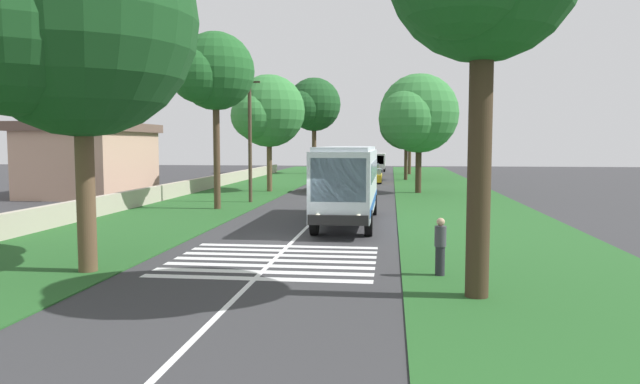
{
  "coord_description": "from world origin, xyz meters",
  "views": [
    {
      "loc": [
        -23.14,
        -3.86,
        3.88
      ],
      "look_at": [
        4.39,
        -0.54,
        1.6
      ],
      "focal_mm": 33.09,
      "sensor_mm": 36.0,
      "label": 1
    }
  ],
  "objects_px": {
    "trailing_car_1": "(373,176)",
    "roadside_tree_right_0": "(416,116)",
    "trailing_car_3": "(372,170)",
    "roadside_tree_right_1": "(409,117)",
    "trailing_car_2": "(338,172)",
    "roadside_tree_left_3": "(213,74)",
    "roadside_tree_left_2": "(74,28)",
    "roadside_tree_right_3": "(405,125)",
    "utility_pole": "(250,136)",
    "pedestrian": "(440,246)",
    "trailing_car_0": "(322,182)",
    "trailing_minibus_0": "(378,160)",
    "roadside_tree_left_1": "(312,106)",
    "roadside_building": "(91,159)",
    "roadside_tree_left_0": "(268,113)",
    "coach_bus": "(348,179)"
  },
  "relations": [
    {
      "from": "trailing_car_0",
      "to": "trailing_car_3",
      "type": "bearing_deg",
      "value": -8.07
    },
    {
      "from": "trailing_car_1",
      "to": "roadside_tree_left_0",
      "type": "height_order",
      "value": "roadside_tree_left_0"
    },
    {
      "from": "trailing_car_3",
      "to": "roadside_tree_left_2",
      "type": "height_order",
      "value": "roadside_tree_left_2"
    },
    {
      "from": "roadside_tree_left_3",
      "to": "roadside_tree_right_1",
      "type": "bearing_deg",
      "value": -16.77
    },
    {
      "from": "coach_bus",
      "to": "trailing_car_3",
      "type": "bearing_deg",
      "value": 0.28
    },
    {
      "from": "roadside_tree_right_1",
      "to": "utility_pole",
      "type": "relative_size",
      "value": 1.17
    },
    {
      "from": "trailing_car_1",
      "to": "roadside_tree_left_0",
      "type": "distance_m",
      "value": 15.2
    },
    {
      "from": "pedestrian",
      "to": "roadside_tree_right_0",
      "type": "bearing_deg",
      "value": -0.93
    },
    {
      "from": "trailing_car_0",
      "to": "roadside_tree_left_0",
      "type": "relative_size",
      "value": 0.46
    },
    {
      "from": "coach_bus",
      "to": "roadside_building",
      "type": "distance_m",
      "value": 24.08
    },
    {
      "from": "roadside_tree_left_0",
      "to": "utility_pole",
      "type": "relative_size",
      "value": 1.11
    },
    {
      "from": "trailing_car_2",
      "to": "trailing_car_3",
      "type": "relative_size",
      "value": 1.0
    },
    {
      "from": "roadside_tree_left_2",
      "to": "roadside_tree_right_0",
      "type": "relative_size",
      "value": 1.17
    },
    {
      "from": "trailing_car_2",
      "to": "roadside_tree_right_0",
      "type": "bearing_deg",
      "value": -157.67
    },
    {
      "from": "roadside_tree_right_1",
      "to": "pedestrian",
      "type": "height_order",
      "value": "roadside_tree_right_1"
    },
    {
      "from": "trailing_car_2",
      "to": "roadside_building",
      "type": "relative_size",
      "value": 0.43
    },
    {
      "from": "utility_pole",
      "to": "pedestrian",
      "type": "relative_size",
      "value": 4.99
    },
    {
      "from": "roadside_tree_left_1",
      "to": "pedestrian",
      "type": "height_order",
      "value": "roadside_tree_left_1"
    },
    {
      "from": "trailing_car_3",
      "to": "roadside_tree_right_1",
      "type": "relative_size",
      "value": 0.43
    },
    {
      "from": "roadside_tree_right_0",
      "to": "trailing_car_0",
      "type": "bearing_deg",
      "value": 74.99
    },
    {
      "from": "coach_bus",
      "to": "utility_pole",
      "type": "relative_size",
      "value": 1.32
    },
    {
      "from": "trailing_car_0",
      "to": "trailing_minibus_0",
      "type": "xyz_separation_m",
      "value": [
        34.83,
        -3.83,
        0.88
      ]
    },
    {
      "from": "roadside_tree_right_1",
      "to": "roadside_tree_right_0",
      "type": "bearing_deg",
      "value": 179.53
    },
    {
      "from": "roadside_tree_right_3",
      "to": "roadside_tree_right_1",
      "type": "bearing_deg",
      "value": -3.65
    },
    {
      "from": "trailing_car_1",
      "to": "roadside_tree_right_3",
      "type": "relative_size",
      "value": 0.48
    },
    {
      "from": "trailing_minibus_0",
      "to": "roadside_tree_right_1",
      "type": "height_order",
      "value": "roadside_tree_right_1"
    },
    {
      "from": "roadside_tree_right_3",
      "to": "pedestrian",
      "type": "relative_size",
      "value": 5.26
    },
    {
      "from": "roadside_tree_left_0",
      "to": "roadside_tree_right_3",
      "type": "distance_m",
      "value": 20.1
    },
    {
      "from": "pedestrian",
      "to": "trailing_car_0",
      "type": "bearing_deg",
      "value": 12.86
    },
    {
      "from": "trailing_car_0",
      "to": "roadside_tree_right_0",
      "type": "distance_m",
      "value": 9.55
    },
    {
      "from": "roadside_tree_left_1",
      "to": "roadside_tree_left_3",
      "type": "height_order",
      "value": "roadside_tree_left_1"
    },
    {
      "from": "trailing_car_3",
      "to": "roadside_tree_left_2",
      "type": "bearing_deg",
      "value": 172.9
    },
    {
      "from": "trailing_car_2",
      "to": "roadside_tree_right_3",
      "type": "distance_m",
      "value": 9.23
    },
    {
      "from": "roadside_tree_left_0",
      "to": "trailing_minibus_0",
      "type": "bearing_deg",
      "value": -12.32
    },
    {
      "from": "trailing_minibus_0",
      "to": "roadside_tree_right_1",
      "type": "relative_size",
      "value": 0.61
    },
    {
      "from": "coach_bus",
      "to": "pedestrian",
      "type": "bearing_deg",
      "value": -162.71
    },
    {
      "from": "roadside_tree_left_1",
      "to": "roadside_building",
      "type": "xyz_separation_m",
      "value": [
        -33.69,
        12.21,
        -5.95
      ]
    },
    {
      "from": "trailing_car_1",
      "to": "roadside_tree_left_2",
      "type": "height_order",
      "value": "roadside_tree_left_2"
    },
    {
      "from": "roadside_tree_left_2",
      "to": "trailing_car_3",
      "type": "bearing_deg",
      "value": -7.1
    },
    {
      "from": "coach_bus",
      "to": "roadside_tree_left_1",
      "type": "xyz_separation_m",
      "value": [
        46.76,
        8.0,
        6.54
      ]
    },
    {
      "from": "roadside_tree_left_3",
      "to": "roadside_tree_right_0",
      "type": "distance_m",
      "value": 17.86
    },
    {
      "from": "trailing_car_1",
      "to": "roadside_tree_right_0",
      "type": "xyz_separation_m",
      "value": [
        -11.78,
        -3.69,
        5.37
      ]
    },
    {
      "from": "utility_pole",
      "to": "pedestrian",
      "type": "xyz_separation_m",
      "value": [
        -20.58,
        -10.64,
        -3.49
      ]
    },
    {
      "from": "trailing_car_1",
      "to": "roadside_tree_left_3",
      "type": "relative_size",
      "value": 0.42
    },
    {
      "from": "trailing_car_3",
      "to": "roadside_building",
      "type": "relative_size",
      "value": 0.43
    },
    {
      "from": "roadside_tree_right_3",
      "to": "utility_pole",
      "type": "bearing_deg",
      "value": 157.44
    },
    {
      "from": "roadside_building",
      "to": "roadside_tree_left_3",
      "type": "bearing_deg",
      "value": -123.69
    },
    {
      "from": "utility_pole",
      "to": "roadside_tree_right_0",
      "type": "bearing_deg",
      "value": -52.04
    },
    {
      "from": "roadside_tree_right_0",
      "to": "roadside_building",
      "type": "distance_m",
      "value": 24.91
    },
    {
      "from": "trailing_car_2",
      "to": "roadside_tree_left_0",
      "type": "distance_m",
      "value": 20.02
    }
  ]
}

